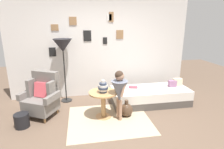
{
  "coord_description": "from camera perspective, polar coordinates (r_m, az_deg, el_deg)",
  "views": [
    {
      "loc": [
        -0.54,
        -3.04,
        2.01
      ],
      "look_at": [
        0.15,
        0.95,
        0.85
      ],
      "focal_mm": 29.72,
      "sensor_mm": 36.0,
      "label": 1
    }
  ],
  "objects": [
    {
      "name": "demijohn_near",
      "position": [
        4.14,
        4.44,
        -10.76
      ],
      "size": [
        0.29,
        0.29,
        0.37
      ],
      "color": "#473323",
      "rests_on": "ground"
    },
    {
      "name": "armchair",
      "position": [
        4.34,
        -20.65,
        -6.31
      ],
      "size": [
        0.9,
        0.82,
        0.97
      ],
      "color": "tan",
      "rests_on": "ground"
    },
    {
      "name": "pillow_mid",
      "position": [
        5.0,
        18.08,
        -2.66
      ],
      "size": [
        0.2,
        0.13,
        0.16
      ],
      "primitive_type": "cube",
      "rotation": [
        0.0,
        0.0,
        -0.07
      ],
      "color": "gray",
      "rests_on": "daybed"
    },
    {
      "name": "vase_striped",
      "position": [
        3.85,
        -2.76,
        -3.97
      ],
      "size": [
        0.21,
        0.21,
        0.27
      ],
      "color": "#2D384C",
      "rests_on": "side_table"
    },
    {
      "name": "gallery_wall",
      "position": [
        5.06,
        -3.67,
        7.94
      ],
      "size": [
        4.8,
        0.12,
        2.6
      ],
      "color": "silver",
      "rests_on": "ground"
    },
    {
      "name": "side_table",
      "position": [
        3.98,
        -2.71,
        -7.55
      ],
      "size": [
        0.61,
        0.61,
        0.58
      ],
      "color": "tan",
      "rests_on": "ground"
    },
    {
      "name": "ground_plane",
      "position": [
        3.68,
        0.25,
        -17.1
      ],
      "size": [
        12.0,
        12.0,
        0.0
      ],
      "primitive_type": "plane",
      "color": "brown"
    },
    {
      "name": "pillow_head",
      "position": [
        5.11,
        19.48,
        -2.21
      ],
      "size": [
        0.23,
        0.14,
        0.19
      ],
      "primitive_type": "cube",
      "rotation": [
        0.0,
        0.0,
        -0.09
      ],
      "color": "beige",
      "rests_on": "daybed"
    },
    {
      "name": "rug",
      "position": [
        4.04,
        -0.91,
        -13.72
      ],
      "size": [
        1.7,
        1.46,
        0.01
      ],
      "primitive_type": "cube",
      "color": "tan",
      "rests_on": "ground"
    },
    {
      "name": "daybed",
      "position": [
        4.8,
        11.61,
        -6.49
      ],
      "size": [
        1.9,
        0.81,
        0.4
      ],
      "color": "#4C4742",
      "rests_on": "ground"
    },
    {
      "name": "book_on_daybed",
      "position": [
        4.72,
        6.52,
        -3.85
      ],
      "size": [
        0.25,
        0.21,
        0.03
      ],
      "primitive_type": "cube",
      "rotation": [
        0.0,
        0.0,
        -0.23
      ],
      "color": "#8C404F",
      "rests_on": "daybed"
    },
    {
      "name": "person_child",
      "position": [
        3.79,
        2.3,
        -4.58
      ],
      "size": [
        0.34,
        0.34,
        1.07
      ],
      "color": "#A37A60",
      "rests_on": "ground"
    },
    {
      "name": "magazine_basket",
      "position": [
        4.14,
        -26.0,
        -12.59
      ],
      "size": [
        0.28,
        0.28,
        0.28
      ],
      "primitive_type": "cylinder",
      "color": "black",
      "rests_on": "ground"
    },
    {
      "name": "floor_lamp",
      "position": [
        4.7,
        -14.9,
        8.11
      ],
      "size": [
        0.46,
        0.46,
        1.61
      ],
      "color": "black",
      "rests_on": "ground"
    }
  ]
}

